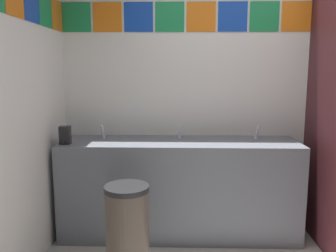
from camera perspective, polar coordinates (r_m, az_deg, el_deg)
name	(u,v)px	position (r m, az deg, el deg)	size (l,w,h in m)	color
wall_back	(261,78)	(3.52, 14.91, 7.55)	(3.81, 0.09, 2.88)	white
vanity_counter	(179,186)	(3.28, 1.84, -9.83)	(2.14, 0.56, 0.89)	slate
faucet_left	(103,133)	(3.32, -10.55, -1.15)	(0.04, 0.10, 0.14)	silver
faucet_center	(179,134)	(3.25, 1.88, -1.24)	(0.04, 0.10, 0.14)	silver
faucet_right	(257,134)	(3.33, 14.29, -1.26)	(0.04, 0.10, 0.14)	silver
soap_dispenser	(65,135)	(3.15, -16.46, -1.44)	(0.09, 0.09, 0.16)	black
trash_bin	(127,230)	(2.73, -6.64, -16.52)	(0.33, 0.33, 0.69)	brown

